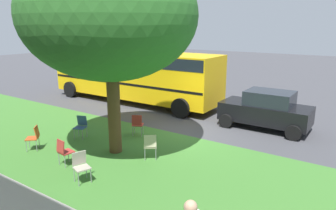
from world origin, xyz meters
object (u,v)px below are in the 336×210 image
(street_tree, at_px, (110,16))
(chair_5, at_px, (34,136))
(school_bus, at_px, (133,72))
(chair_1, at_px, (64,150))
(chair_2, at_px, (150,145))
(chair_3, at_px, (81,165))
(chair_0, at_px, (137,123))
(chair_4, at_px, (81,125))
(parked_car, at_px, (266,110))

(street_tree, relative_size, chair_5, 7.61)
(school_bus, bearing_deg, chair_1, 115.55)
(street_tree, relative_size, chair_2, 7.61)
(street_tree, height_order, chair_3, street_tree)
(street_tree, bearing_deg, chair_1, 72.64)
(chair_5, bearing_deg, chair_0, -123.17)
(street_tree, distance_m, chair_5, 5.01)
(chair_0, relative_size, chair_5, 1.00)
(chair_0, height_order, school_bus, school_bus)
(chair_1, relative_size, chair_4, 1.00)
(chair_2, distance_m, chair_4, 3.51)
(chair_5, relative_size, parked_car, 0.24)
(street_tree, relative_size, chair_3, 7.61)
(chair_3, bearing_deg, street_tree, -71.75)
(street_tree, height_order, chair_1, street_tree)
(chair_1, relative_size, chair_3, 1.00)
(chair_2, xyz_separation_m, chair_5, (3.91, 1.65, 0.00))
(chair_5, bearing_deg, street_tree, -149.03)
(chair_1, distance_m, chair_3, 1.32)
(street_tree, xyz_separation_m, chair_4, (2.09, -0.28, -4.09))
(chair_4, xyz_separation_m, school_bus, (2.19, -5.79, 1.24))
(parked_car, bearing_deg, school_bus, -4.12)
(chair_2, distance_m, school_bus, 8.30)
(chair_1, height_order, chair_3, same)
(chair_4, xyz_separation_m, chair_5, (0.40, 1.77, 0.00))
(chair_1, relative_size, school_bus, 0.08)
(chair_2, bearing_deg, street_tree, 6.26)
(chair_3, xyz_separation_m, school_bus, (4.99, -8.21, 1.24))
(chair_0, distance_m, parked_car, 5.50)
(chair_1, height_order, chair_5, same)
(chair_5, relative_size, school_bus, 0.08)
(chair_0, distance_m, school_bus, 5.96)
(chair_1, xyz_separation_m, chair_3, (-1.25, 0.40, 0.00))
(chair_4, distance_m, chair_5, 1.82)
(chair_1, xyz_separation_m, chair_4, (1.54, -2.02, 0.00))
(parked_car, bearing_deg, street_tree, 56.95)
(chair_3, bearing_deg, chair_1, -17.88)
(chair_0, bearing_deg, street_tree, 103.15)
(chair_1, bearing_deg, chair_3, 162.12)
(chair_0, height_order, chair_1, same)
(street_tree, xyz_separation_m, chair_2, (-1.42, -0.16, -4.09))
(chair_0, bearing_deg, chair_2, 139.50)
(chair_0, xyz_separation_m, chair_3, (-1.11, 3.85, 0.00))
(chair_2, bearing_deg, parked_car, -112.01)
(chair_0, relative_size, chair_3, 1.00)
(chair_1, xyz_separation_m, chair_5, (1.95, -0.25, 0.00))
(chair_0, distance_m, chair_5, 3.83)
(parked_car, bearing_deg, chair_5, 49.05)
(chair_2, xyz_separation_m, chair_3, (0.71, 2.30, 0.00))
(chair_4, bearing_deg, chair_5, 77.16)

